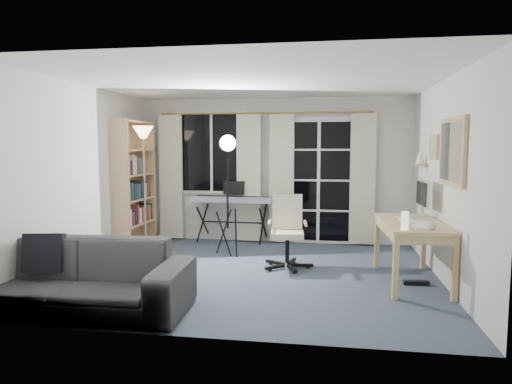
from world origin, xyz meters
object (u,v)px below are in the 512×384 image
desk (412,229)px  sofa (69,264)px  bookshelf (131,189)px  monitor (423,195)px  mug (431,224)px  torchiere_lamp (144,151)px  office_chair (287,224)px  studio_light (228,157)px  keyboard_piano (232,200)px

desk → sofa: 3.78m
bookshelf → monitor: (4.20, -0.72, 0.05)m
mug → torchiere_lamp: bearing=158.9°
desk → mug: mug is taller
office_chair → sofa: 2.80m
sofa → monitor: bearing=25.5°
desk → bookshelf: bearing=161.2°
bookshelf → mug: bookshelf is taller
studio_light → mug: studio_light is taller
desk → studio_light: bearing=156.8°
studio_light → monitor: size_ratio=3.45×
keyboard_piano → office_chair: keyboard_piano is taller
keyboard_piano → monitor: size_ratio=2.56×
bookshelf → monitor: 4.26m
studio_light → mug: (2.51, -1.41, -0.66)m
keyboard_piano → studio_light: (0.11, -0.88, 0.72)m
bookshelf → office_chair: size_ratio=2.08×
keyboard_piano → office_chair: size_ratio=1.39×
desk → monitor: (0.20, 0.45, 0.36)m
keyboard_piano → studio_light: size_ratio=0.74×
keyboard_piano → monitor: bearing=-23.8°
sofa → office_chair: bearing=43.3°
monitor → torchiere_lamp: bearing=169.9°
office_chair → monitor: (1.71, -0.07, 0.43)m
desk → monitor: monitor is taller
bookshelf → torchiere_lamp: 0.69m
bookshelf → studio_light: (1.60, -0.26, 0.50)m
desk → sofa: (-3.48, -1.46, -0.18)m
sofa → studio_light: bearing=63.8°
sofa → desk: bearing=20.9°
office_chair → studio_light: bearing=151.3°
bookshelf → sofa: (0.53, -2.63, -0.50)m
studio_light → torchiere_lamp: bearing=161.7°
bookshelf → studio_light: bearing=-7.2°
office_chair → desk: bearing=-24.5°
studio_light → sofa: size_ratio=0.77×
studio_light → office_chair: studio_light is taller
keyboard_piano → sofa: size_ratio=0.57×
bookshelf → keyboard_piano: bookshelf is taller
bookshelf → studio_light: 1.69m
torchiere_lamp → desk: bearing=-14.7°
torchiere_lamp → mug: size_ratio=15.98×
torchiere_lamp → keyboard_piano: torchiere_lamp is taller
keyboard_piano → office_chair: 1.63m
torchiere_lamp → mug: (3.80, -1.47, -0.75)m
bookshelf → keyboard_piano: (1.48, 0.61, -0.22)m
sofa → mug: bearing=13.1°
torchiere_lamp → studio_light: (1.29, -0.06, -0.08)m
keyboard_piano → studio_light: studio_light is taller
keyboard_piano → sofa: keyboard_piano is taller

